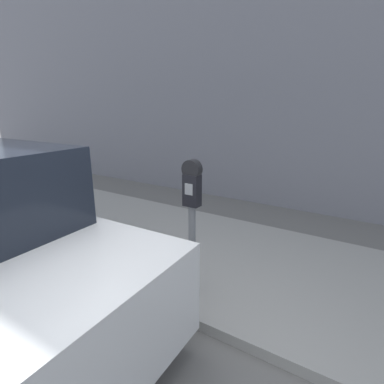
{
  "coord_description": "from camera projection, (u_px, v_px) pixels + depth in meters",
  "views": [
    {
      "loc": [
        1.88,
        -1.37,
        2.21
      ],
      "look_at": [
        0.22,
        1.22,
        1.32
      ],
      "focal_mm": 28.0,
      "sensor_mm": 36.0,
      "label": 1
    }
  ],
  "objects": [
    {
      "name": "ground_plane",
      "position": [
        99.0,
        360.0,
        2.7
      ],
      "size": [
        60.0,
        60.0,
        0.0
      ],
      "primitive_type": "plane",
      "color": "slate"
    },
    {
      "name": "sidewalk",
      "position": [
        215.0,
        256.0,
        4.46
      ],
      "size": [
        24.0,
        2.8,
        0.12
      ],
      "color": "#9E9B96",
      "rests_on": "ground_plane"
    },
    {
      "name": "parking_meter",
      "position": [
        192.0,
        208.0,
        3.25
      ],
      "size": [
        0.21,
        0.13,
        1.55
      ],
      "color": "slate",
      "rests_on": "sidewalk"
    },
    {
      "name": "building_facade",
      "position": [
        291.0,
        46.0,
        6.03
      ],
      "size": [
        24.0,
        0.3,
        6.73
      ],
      "color": "gray",
      "rests_on": "ground_plane"
    }
  ]
}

